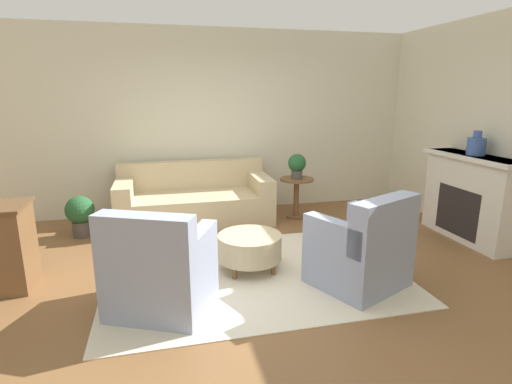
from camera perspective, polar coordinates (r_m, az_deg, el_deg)
The scene contains 12 objects.
ground_plane at distance 4.27m, azimuth -0.22°, elevation -11.69°, with size 16.00×16.00×0.00m, color brown.
wall_back at distance 6.38m, azimuth -5.66°, elevation 9.88°, with size 8.99×0.12×2.80m.
rug at distance 4.27m, azimuth -0.22°, elevation -11.63°, with size 3.02×2.14×0.01m.
couch at distance 5.95m, azimuth -8.76°, elevation -1.24°, with size 2.19×0.98×0.85m.
armchair_left at distance 3.58m, azimuth -13.65°, elevation -10.92°, with size 1.03×1.01×0.93m.
armchair_right at distance 4.03m, azimuth 14.96°, elevation -8.11°, with size 1.03×1.01×0.93m.
ottoman_table at distance 4.29m, azimuth -0.90°, elevation -7.80°, with size 0.68×0.68×0.38m.
side_table at distance 6.03m, azimuth 5.79°, elevation 0.13°, with size 0.50×0.50×0.61m.
fireplace at distance 5.76m, azimuth 28.31°, elevation -0.51°, with size 0.44×1.42×1.10m.
vase_mantel_near at distance 5.64m, azimuth 28.95°, elevation 5.83°, with size 0.22×0.22×0.30m.
potted_plant_on_side_table at distance 5.95m, azimuth 5.88°, elevation 3.91°, with size 0.27×0.27×0.37m.
potted_plant_floor at distance 5.71m, azimuth -23.82°, elevation -2.80°, with size 0.37×0.37×0.55m.
Camera 1 is at (-0.89, -3.74, 1.85)m, focal length 28.00 mm.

